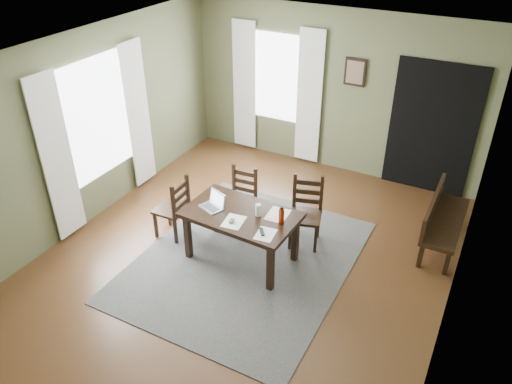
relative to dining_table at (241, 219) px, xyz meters
The scene contains 24 objects.
ground 0.64m from the dining_table, 15.86° to the right, with size 5.00×6.00×0.01m.
room_shell 1.17m from the dining_table, 15.86° to the right, with size 5.02×6.02×2.71m.
rug 0.63m from the dining_table, 15.86° to the right, with size 2.60×3.20×0.01m.
dining_table is the anchor object (origin of this frame).
chair_end 1.09m from the dining_table, behind, with size 0.42×0.42×0.92m.
chair_back_left 0.79m from the dining_table, 119.37° to the left, with size 0.42×0.43×0.90m.
chair_back_right 0.95m from the dining_table, 51.43° to the left, with size 0.52×0.52×0.97m.
bench 2.69m from the dining_table, 34.18° to the left, with size 0.43×1.35×0.76m.
laptop 0.40m from the dining_table, behind, with size 0.36×0.32×0.20m.
computer_mouse 0.25m from the dining_table, 91.40° to the right, with size 0.05×0.09×0.03m, color #3F3F42.
tv_remote 0.49m from the dining_table, 29.90° to the right, with size 0.04×0.16×0.02m, color black.
drinking_glass 0.28m from the dining_table, 15.02° to the left, with size 0.07×0.07×0.16m, color silver.
water_bottle 0.58m from the dining_table, ahead, with size 0.07×0.07×0.24m.
paper_b 0.55m from the dining_table, 28.42° to the right, with size 0.22×0.28×0.00m, color white.
paper_d 0.47m from the dining_table, 22.78° to the left, with size 0.25×0.33×0.00m, color white.
paper_e 0.22m from the dining_table, 86.58° to the right, with size 0.24×0.31×0.00m, color white.
window_left 2.55m from the dining_table, behind, with size 0.01×1.30×1.70m.
window_back 3.20m from the dining_table, 107.56° to the left, with size 1.00×0.01×1.50m.
curtain_left_near 2.52m from the dining_table, 164.94° to the right, with size 0.03×0.48×2.30m.
curtain_left_far 2.64m from the dining_table, 157.13° to the left, with size 0.03×0.48×2.30m.
curtain_back_left 3.36m from the dining_table, 118.01° to the left, with size 0.44×0.03×2.30m.
curtain_back_right 2.99m from the dining_table, 96.14° to the left, with size 0.44×0.03×2.30m.
framed_picture 3.18m from the dining_table, 81.97° to the left, with size 0.34×0.03×0.44m.
doorway_back 3.44m from the dining_table, 59.83° to the left, with size 1.30×0.03×2.10m.
Camera 1 is at (2.52, -4.50, 4.23)m, focal length 35.00 mm.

